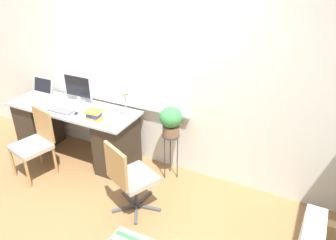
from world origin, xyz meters
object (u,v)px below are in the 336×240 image
object	(u,v)px
mouse	(76,113)
desk_chair_wooden	(35,142)
monitor	(78,88)
potted_plant	(171,120)
laptop	(39,92)
plant_stand	(171,141)
book_stack	(94,115)
office_chair_swivel	(129,177)
keyboard	(61,111)
desk_lamp	(125,95)

from	to	relation	value
mouse	desk_chair_wooden	distance (m)	0.65
desk_chair_wooden	monitor	bearing A→B (deg)	91.44
potted_plant	laptop	bearing A→B (deg)	-178.75
mouse	plant_stand	xyz separation A→B (m)	(1.23, 0.30, -0.26)
monitor	plant_stand	world-z (taller)	monitor
book_stack	potted_plant	world-z (taller)	potted_plant
desk_chair_wooden	office_chair_swivel	xyz separation A→B (m)	(1.49, -0.07, -0.01)
mouse	desk_chair_wooden	bearing A→B (deg)	-133.26
keyboard	desk_chair_wooden	distance (m)	0.52
monitor	desk_chair_wooden	world-z (taller)	monitor
monitor	plant_stand	bearing A→B (deg)	-1.24
monitor	book_stack	world-z (taller)	monitor
laptop	plant_stand	xyz separation A→B (m)	(2.14, 0.05, -0.29)
laptop	keyboard	distance (m)	0.72
potted_plant	desk_lamp	bearing A→B (deg)	-169.48
desk_lamp	desk_chair_wooden	world-z (taller)	desk_lamp
monitor	desk_lamp	world-z (taller)	desk_lamp
keyboard	plant_stand	world-z (taller)	keyboard
laptop	office_chair_swivel	size ratio (longest dim) A/B	0.40
laptop	keyboard	size ratio (longest dim) A/B	0.98
monitor	keyboard	world-z (taller)	monitor
laptop	plant_stand	bearing A→B (deg)	1.25
desk_lamp	potted_plant	size ratio (longest dim) A/B	1.10
desk_lamp	mouse	bearing A→B (deg)	-163.23
monitor	plant_stand	xyz separation A→B (m)	(1.45, -0.03, -0.45)
keyboard	desk_chair_wooden	bearing A→B (deg)	-109.39
plant_stand	potted_plant	bearing A→B (deg)	-90.00
keyboard	book_stack	distance (m)	0.55
desk_chair_wooden	office_chair_swivel	bearing A→B (deg)	11.10
potted_plant	keyboard	bearing A→B (deg)	-167.91
mouse	desk_lamp	bearing A→B (deg)	16.77
desk_lamp	office_chair_swivel	size ratio (longest dim) A/B	0.46
monitor	plant_stand	distance (m)	1.52
desk_chair_wooden	keyboard	bearing A→B (deg)	84.50
laptop	office_chair_swivel	distance (m)	2.18
monitor	keyboard	distance (m)	0.40
book_stack	laptop	bearing A→B (deg)	167.82
book_stack	desk_lamp	bearing A→B (deg)	29.76
book_stack	plant_stand	world-z (taller)	book_stack
desk_chair_wooden	potted_plant	size ratio (longest dim) A/B	2.38
mouse	potted_plant	world-z (taller)	potted_plant
desk_lamp	desk_chair_wooden	xyz separation A→B (m)	(-1.03, -0.60, -0.62)
office_chair_swivel	mouse	bearing A→B (deg)	1.17
keyboard	plant_stand	bearing A→B (deg)	12.09
book_stack	office_chair_swivel	world-z (taller)	book_stack
laptop	desk_chair_wooden	distance (m)	0.92
laptop	desk_lamp	bearing A→B (deg)	-2.26
desk_chair_wooden	plant_stand	world-z (taller)	desk_chair_wooden
keyboard	mouse	xyz separation A→B (m)	(0.25, 0.01, 0.01)
keyboard	desk_lamp	xyz separation A→B (m)	(0.89, 0.21, 0.31)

